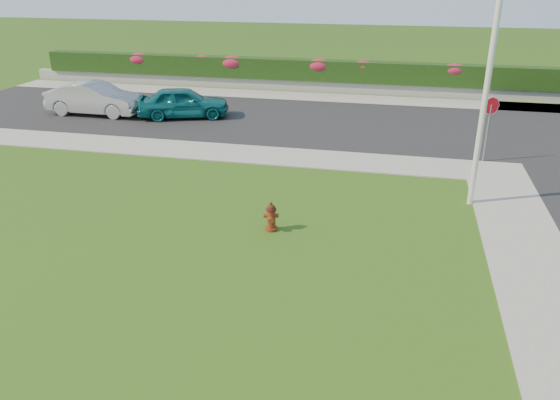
% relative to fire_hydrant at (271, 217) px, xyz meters
% --- Properties ---
extents(ground, '(120.00, 120.00, 0.00)m').
position_rel_fire_hydrant_xyz_m(ground, '(-0.70, -3.12, -0.37)').
color(ground, black).
rests_on(ground, ground).
extents(street_far, '(26.00, 8.00, 0.04)m').
position_rel_fire_hydrant_xyz_m(street_far, '(-5.70, 10.88, -0.35)').
color(street_far, black).
rests_on(street_far, ground).
extents(sidewalk_far, '(24.00, 2.00, 0.04)m').
position_rel_fire_hydrant_xyz_m(sidewalk_far, '(-6.70, 5.88, -0.35)').
color(sidewalk_far, gray).
rests_on(sidewalk_far, ground).
extents(curb_corner, '(2.00, 2.00, 0.04)m').
position_rel_fire_hydrant_xyz_m(curb_corner, '(6.30, 5.88, -0.35)').
color(curb_corner, gray).
rests_on(curb_corner, ground).
extents(sidewalk_beyond, '(34.00, 2.00, 0.04)m').
position_rel_fire_hydrant_xyz_m(sidewalk_beyond, '(-1.70, 15.88, -0.35)').
color(sidewalk_beyond, gray).
rests_on(sidewalk_beyond, ground).
extents(retaining_wall, '(34.00, 0.40, 0.60)m').
position_rel_fire_hydrant_xyz_m(retaining_wall, '(-1.70, 17.38, -0.07)').
color(retaining_wall, gray).
rests_on(retaining_wall, ground).
extents(hedge, '(32.00, 0.90, 1.10)m').
position_rel_fire_hydrant_xyz_m(hedge, '(-1.70, 17.48, 0.78)').
color(hedge, black).
rests_on(hedge, retaining_wall).
extents(fire_hydrant, '(0.40, 0.38, 0.77)m').
position_rel_fire_hydrant_xyz_m(fire_hydrant, '(0.00, 0.00, 0.00)').
color(fire_hydrant, '#4C180B').
rests_on(fire_hydrant, ground).
extents(sedan_teal, '(4.35, 2.86, 1.38)m').
position_rel_fire_hydrant_xyz_m(sedan_teal, '(-6.55, 10.33, 0.36)').
color(sedan_teal, '#0D5D64').
rests_on(sedan_teal, street_far).
extents(sedan_silver, '(4.48, 1.63, 1.47)m').
position_rel_fire_hydrant_xyz_m(sedan_silver, '(-10.72, 9.97, 0.41)').
color(sedan_silver, '#9FA0A6').
rests_on(sedan_silver, street_far).
extents(utility_pole, '(0.16, 0.16, 5.78)m').
position_rel_fire_hydrant_xyz_m(utility_pole, '(5.22, 2.95, 2.52)').
color(utility_pole, silver).
rests_on(utility_pole, ground).
extents(stop_sign, '(0.58, 0.28, 2.32)m').
position_rel_fire_hydrant_xyz_m(stop_sign, '(6.01, 6.89, 1.34)').
color(stop_sign, slate).
rests_on(stop_sign, ground).
extents(flower_clump_a, '(1.40, 0.90, 0.70)m').
position_rel_fire_hydrant_xyz_m(flower_clump_a, '(-12.06, 17.38, 1.06)').
color(flower_clump_a, '#C0204D').
rests_on(flower_clump_a, hedge).
extents(flower_clump_b, '(1.08, 0.69, 0.54)m').
position_rel_fire_hydrant_xyz_m(flower_clump_b, '(-8.18, 17.38, 1.12)').
color(flower_clump_b, '#C0204D').
rests_on(flower_clump_b, hedge).
extents(flower_clump_c, '(1.46, 0.94, 0.73)m').
position_rel_fire_hydrant_xyz_m(flower_clump_c, '(-6.40, 17.38, 1.04)').
color(flower_clump_c, '#C0204D').
rests_on(flower_clump_c, hedge).
extents(flower_clump_d, '(1.42, 0.91, 0.71)m').
position_rel_fire_hydrant_xyz_m(flower_clump_d, '(-1.51, 17.38, 1.05)').
color(flower_clump_d, '#C0204D').
rests_on(flower_clump_d, hedge).
extents(flower_clump_e, '(1.12, 0.72, 0.56)m').
position_rel_fire_hydrant_xyz_m(flower_clump_e, '(0.88, 17.38, 1.11)').
color(flower_clump_e, '#C0204D').
rests_on(flower_clump_e, hedge).
extents(flower_clump_f, '(1.30, 0.83, 0.65)m').
position_rel_fire_hydrant_xyz_m(flower_clump_f, '(5.56, 17.38, 1.08)').
color(flower_clump_f, '#C0204D').
rests_on(flower_clump_f, hedge).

